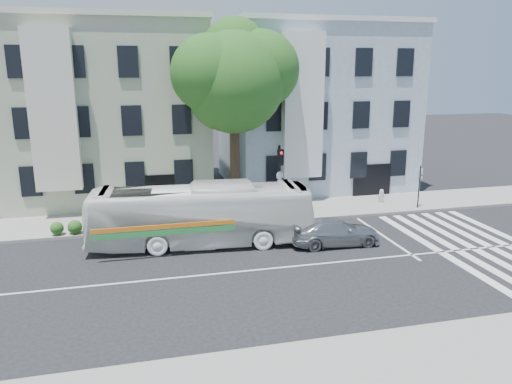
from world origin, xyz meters
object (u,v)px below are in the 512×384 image
object	(u,v)px
bus	(201,215)
fire_hydrant	(381,196)
sedan	(335,232)
traffic_signal	(280,173)

from	to	relation	value
bus	fire_hydrant	xyz separation A→B (m)	(11.81, 4.51, -0.91)
sedan	traffic_signal	size ratio (longest dim) A/B	1.03
bus	fire_hydrant	bearing A→B (deg)	-63.93
traffic_signal	sedan	bearing A→B (deg)	-92.13
fire_hydrant	traffic_signal	bearing A→B (deg)	-164.91
traffic_signal	bus	bearing A→B (deg)	-174.55
sedan	bus	bearing A→B (deg)	78.54
bus	traffic_signal	size ratio (longest dim) A/B	2.50
sedan	fire_hydrant	distance (m)	8.19
fire_hydrant	sedan	bearing A→B (deg)	-133.00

